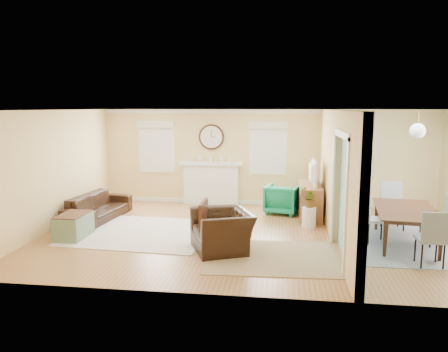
{
  "coord_description": "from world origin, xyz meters",
  "views": [
    {
      "loc": [
        0.41,
        -8.84,
        2.66
      ],
      "look_at": [
        -0.8,
        0.3,
        1.2
      ],
      "focal_mm": 35.0,
      "sensor_mm": 36.0,
      "label": 1
    }
  ],
  "objects": [
    {
      "name": "garden_stool",
      "position": [
        1.05,
        0.79,
        0.23
      ],
      "size": [
        0.31,
        0.31,
        0.45
      ],
      "primitive_type": "cylinder",
      "color": "white",
      "rests_on": "floor"
    },
    {
      "name": "rug_jute",
      "position": [
        0.27,
        -1.3,
        0.01
      ],
      "size": [
        2.41,
        2.01,
        0.01
      ],
      "primitive_type": "cube",
      "rotation": [
        0.0,
        0.0,
        0.05
      ],
      "color": "tan",
      "rests_on": "floor"
    },
    {
      "name": "wall_back",
      "position": [
        0.0,
        3.0,
        1.3
      ],
      "size": [
        9.0,
        0.02,
        2.6
      ],
      "primitive_type": "cube",
      "color": "#EACA85",
      "rests_on": "ground"
    },
    {
      "name": "wall_clock",
      "position": [
        -1.5,
        2.97,
        1.85
      ],
      "size": [
        0.7,
        0.07,
        0.7
      ],
      "color": "#49291B",
      "rests_on": "wall_back"
    },
    {
      "name": "fireplace",
      "position": [
        -1.5,
        2.88,
        0.6
      ],
      "size": [
        1.7,
        0.3,
        1.17
      ],
      "color": "white",
      "rests_on": "ground"
    },
    {
      "name": "window_right",
      "position": [
        0.05,
        2.95,
        1.66
      ],
      "size": [
        1.05,
        0.13,
        1.42
      ],
      "color": "white",
      "rests_on": "wall_back"
    },
    {
      "name": "potted_plant",
      "position": [
        1.05,
        0.79,
        0.67
      ],
      "size": [
        0.52,
        0.51,
        0.43
      ],
      "primitive_type": "imported",
      "rotation": [
        0.0,
        0.0,
        3.9
      ],
      "color": "#337F33",
      "rests_on": "garden_stool"
    },
    {
      "name": "trunk",
      "position": [
        -3.79,
        -0.64,
        0.25
      ],
      "size": [
        0.54,
        0.87,
        0.5
      ],
      "color": "slate",
      "rests_on": "floor"
    },
    {
      "name": "eames_chair",
      "position": [
        -0.66,
        -1.03,
        0.37
      ],
      "size": [
        1.37,
        1.45,
        0.75
      ],
      "primitive_type": "imported",
      "rotation": [
        0.0,
        0.0,
        -1.17
      ],
      "color": "black",
      "rests_on": "floor"
    },
    {
      "name": "tv",
      "position": [
        1.1,
        1.77,
        1.1
      ],
      "size": [
        0.15,
        1.04,
        0.6
      ],
      "primitive_type": "imported",
      "rotation": [
        0.0,
        0.0,
        1.58
      ],
      "color": "black",
      "rests_on": "credenza"
    },
    {
      "name": "dining_table",
      "position": [
        2.87,
        -0.19,
        0.35
      ],
      "size": [
        1.34,
        2.11,
        0.7
      ],
      "primitive_type": "imported",
      "rotation": [
        0.0,
        0.0,
        1.45
      ],
      "color": "#49291B",
      "rests_on": "floor"
    },
    {
      "name": "credenza",
      "position": [
        1.12,
        1.77,
        0.4
      ],
      "size": [
        0.52,
        1.53,
        0.8
      ],
      "color": "brown",
      "rests_on": "floor"
    },
    {
      "name": "dining_chair_w",
      "position": [
        2.28,
        -0.18,
        0.58
      ],
      "size": [
        0.47,
        0.47,
        0.98
      ],
      "color": "white",
      "rests_on": "floor"
    },
    {
      "name": "wall_front",
      "position": [
        0.0,
        -3.0,
        1.3
      ],
      "size": [
        9.0,
        0.02,
        2.6
      ],
      "primitive_type": "cube",
      "color": "#EACA85",
      "rests_on": "ground"
    },
    {
      "name": "green_chair",
      "position": [
        0.46,
        2.02,
        0.37
      ],
      "size": [
        0.96,
        0.98,
        0.73
      ],
      "primitive_type": "imported",
      "rotation": [
        0.0,
        0.0,
        2.89
      ],
      "color": "#1B7C5F",
      "rests_on": "floor"
    },
    {
      "name": "wall_left",
      "position": [
        -4.5,
        0.0,
        1.3
      ],
      "size": [
        0.02,
        6.0,
        2.6
      ],
      "primitive_type": "cube",
      "color": "#EACA85",
      "rests_on": "ground"
    },
    {
      "name": "sofa",
      "position": [
        -3.91,
        0.87,
        0.3
      ],
      "size": [
        0.99,
        2.14,
        0.61
      ],
      "primitive_type": "imported",
      "rotation": [
        0.0,
        0.0,
        1.48
      ],
      "color": "black",
      "rests_on": "floor"
    },
    {
      "name": "pendant",
      "position": [
        3.0,
        0.0,
        2.2
      ],
      "size": [
        0.3,
        0.3,
        0.55
      ],
      "color": "gold",
      "rests_on": "ceiling"
    },
    {
      "name": "ceiling",
      "position": [
        0.0,
        0.0,
        2.6
      ],
      "size": [
        9.0,
        6.0,
        0.02
      ],
      "primitive_type": "cube",
      "color": "white",
      "rests_on": "wall_back"
    },
    {
      "name": "dining_chair_n",
      "position": [
        2.85,
        0.86,
        0.61
      ],
      "size": [
        0.49,
        0.49,
        1.03
      ],
      "color": "gray",
      "rests_on": "floor"
    },
    {
      "name": "dining_chair_s",
      "position": [
        2.92,
        -1.39,
        0.57
      ],
      "size": [
        0.44,
        0.44,
        0.97
      ],
      "color": "gray",
      "rests_on": "floor"
    },
    {
      "name": "rug_cream",
      "position": [
        -2.52,
        -0.11,
        0.01
      ],
      "size": [
        3.02,
        2.66,
        0.02
      ],
      "primitive_type": "cube",
      "rotation": [
        0.0,
        0.0,
        -0.06
      ],
      "color": "#EFE2CB",
      "rests_on": "floor"
    },
    {
      "name": "dining_chair_e",
      "position": [
        3.44,
        -0.23,
        0.59
      ],
      "size": [
        0.46,
        0.46,
        0.99
      ],
      "color": "gray",
      "rests_on": "floor"
    },
    {
      "name": "floor",
      "position": [
        0.0,
        0.0,
        0.0
      ],
      "size": [
        9.0,
        9.0,
        0.0
      ],
      "primitive_type": "plane",
      "color": "#945C34",
      "rests_on": "ground"
    },
    {
      "name": "partition",
      "position": [
        1.51,
        0.28,
        1.36
      ],
      "size": [
        0.17,
        6.0,
        2.6
      ],
      "color": "#EACA85",
      "rests_on": "ground"
    },
    {
      "name": "window_left",
      "position": [
        -3.05,
        2.95,
        1.66
      ],
      "size": [
        1.05,
        0.13,
        1.42
      ],
      "color": "white",
      "rests_on": "wall_back"
    },
    {
      "name": "rug_grey",
      "position": [
        2.87,
        -0.19,
        0.01
      ],
      "size": [
        2.24,
        2.8,
        0.01
      ],
      "primitive_type": "cube",
      "color": "gray",
      "rests_on": "floor"
    }
  ]
}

